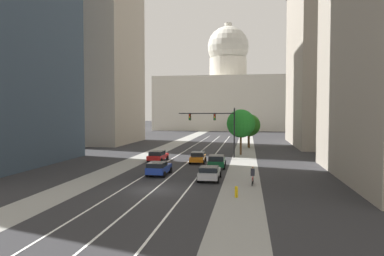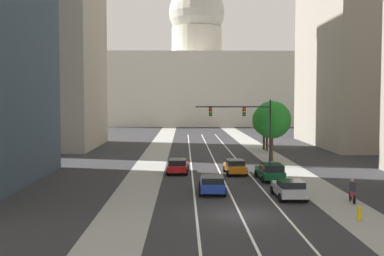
{
  "view_description": "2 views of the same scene",
  "coord_description": "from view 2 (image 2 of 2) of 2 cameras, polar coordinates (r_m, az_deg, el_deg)",
  "views": [
    {
      "loc": [
        7.98,
        -29.25,
        6.69
      ],
      "look_at": [
        -0.89,
        26.21,
        4.19
      ],
      "focal_mm": 33.06,
      "sensor_mm": 36.0,
      "label": 1
    },
    {
      "loc": [
        -3.58,
        -30.56,
        7.43
      ],
      "look_at": [
        -2.59,
        31.72,
        3.65
      ],
      "focal_mm": 45.4,
      "sensor_mm": 36.0,
      "label": 2
    }
  ],
  "objects": [
    {
      "name": "street_tree_near_right",
      "position": [
        71.21,
        8.46,
        1.04
      ],
      "size": [
        3.43,
        3.43,
        6.2
      ],
      "color": "#51381E",
      "rests_on": "ground"
    },
    {
      "name": "capitol_building",
      "position": [
        140.24,
        0.56,
        5.81
      ],
      "size": [
        53.95,
        27.08,
        41.15
      ],
      "color": "beige",
      "rests_on": "ground"
    },
    {
      "name": "car_blue",
      "position": [
        38.21,
        2.37,
        -6.55
      ],
      "size": [
        2.13,
        4.17,
        1.46
      ],
      "rotation": [
        0.0,
        0.0,
        1.55
      ],
      "color": "#1E389E",
      "rests_on": "ground"
    },
    {
      "name": "traffic_signal_mast",
      "position": [
        54.01,
        6.5,
        0.98
      ],
      "size": [
        8.39,
        0.39,
        7.31
      ],
      "color": "black",
      "rests_on": "ground"
    },
    {
      "name": "lane_stripe_left",
      "position": [
        56.06,
        -0.12,
        -4.13
      ],
      "size": [
        0.16,
        90.0,
        0.01
      ],
      "primitive_type": "cube",
      "color": "white",
      "rests_on": "ground"
    },
    {
      "name": "car_red",
      "position": [
        48.46,
        -1.67,
        -4.44
      ],
      "size": [
        2.24,
        4.43,
        1.44
      ],
      "rotation": [
        0.0,
        0.0,
        1.53
      ],
      "color": "red",
      "rests_on": "ground"
    },
    {
      "name": "lane_stripe_center",
      "position": [
        56.17,
        2.76,
        -4.12
      ],
      "size": [
        0.16,
        90.0,
        0.01
      ],
      "primitive_type": "cube",
      "color": "white",
      "rests_on": "ground"
    },
    {
      "name": "car_green",
      "position": [
        44.83,
        9.18,
        -5.05
      ],
      "size": [
        2.25,
        4.85,
        1.58
      ],
      "rotation": [
        0.0,
        0.0,
        1.61
      ],
      "color": "#14512D",
      "rests_on": "ground"
    },
    {
      "name": "cyclist",
      "position": [
        36.67,
        18.33,
        -7.03
      ],
      "size": [
        0.38,
        1.7,
        1.72
      ],
      "rotation": [
        0.0,
        0.0,
        1.49
      ],
      "color": "black",
      "rests_on": "ground"
    },
    {
      "name": "car_orange",
      "position": [
        48.01,
        5.08,
        -4.53
      ],
      "size": [
        2.14,
        4.15,
        1.44
      ],
      "rotation": [
        0.0,
        0.0,
        1.61
      ],
      "color": "orange",
      "rests_on": "ground"
    },
    {
      "name": "office_tower_far_right",
      "position": [
        82.08,
        19.16,
        10.31
      ],
      "size": [
        14.83,
        27.99,
        34.87
      ],
      "color": "#9E9384",
      "rests_on": "ground"
    },
    {
      "name": "car_silver",
      "position": [
        37.09,
        11.35,
        -6.97
      ],
      "size": [
        2.15,
        4.34,
        1.43
      ],
      "rotation": [
        0.0,
        0.0,
        1.58
      ],
      "color": "#B2B5BA",
      "rests_on": "ground"
    },
    {
      "name": "lane_stripe_right",
      "position": [
        56.42,
        5.63,
        -4.1
      ],
      "size": [
        0.16,
        90.0,
        0.01
      ],
      "primitive_type": "cube",
      "color": "white",
      "rests_on": "ground"
    },
    {
      "name": "fire_hydrant",
      "position": [
        31.67,
        19.05,
        -9.42
      ],
      "size": [
        0.26,
        0.35,
        0.91
      ],
      "color": "yellow",
      "rests_on": "ground"
    },
    {
      "name": "street_tree_mid_right",
      "position": [
        69.3,
        8.81,
        0.82
      ],
      "size": [
        4.18,
        4.18,
        6.37
      ],
      "color": "#51381E",
      "rests_on": "ground"
    },
    {
      "name": "sidewalk_right",
      "position": [
        66.88,
        8.56,
        -2.94
      ],
      "size": [
        3.53,
        130.0,
        0.01
      ],
      "primitive_type": "cube",
      "color": "gray",
      "rests_on": "ground"
    },
    {
      "name": "ground_plane",
      "position": [
        71.04,
        1.99,
        -2.53
      ],
      "size": [
        400.0,
        400.0,
        0.0
      ],
      "primitive_type": "plane",
      "color": "#2B2B2D"
    },
    {
      "name": "street_tree_far_right",
      "position": [
        58.17,
        9.39,
        0.95
      ],
      "size": [
        4.45,
        4.45,
        7.16
      ],
      "color": "#51381E",
      "rests_on": "ground"
    },
    {
      "name": "sidewalk_left",
      "position": [
        66.09,
        -4.22,
        -2.99
      ],
      "size": [
        3.53,
        130.0,
        0.01
      ],
      "primitive_type": "cube",
      "color": "gray",
      "rests_on": "ground"
    }
  ]
}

